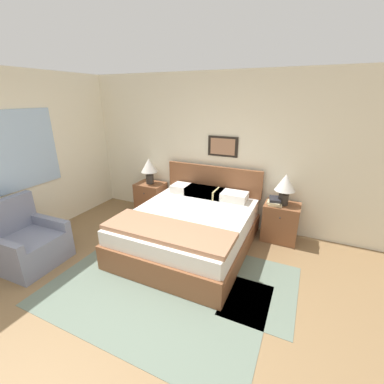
# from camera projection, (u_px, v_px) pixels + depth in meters

# --- Properties ---
(ground_plane) EXTENTS (16.00, 16.00, 0.00)m
(ground_plane) POSITION_uv_depth(u_px,v_px,m) (113.00, 336.00, 2.51)
(ground_plane) COLOR olive
(wall_back) EXTENTS (7.38, 0.09, 2.60)m
(wall_back) POSITION_uv_depth(u_px,v_px,m) (217.00, 151.00, 4.51)
(wall_back) COLOR beige
(wall_back) RESTS_ON ground_plane
(wall_left) EXTENTS (0.08, 5.25, 2.60)m
(wall_left) POSITION_uv_depth(u_px,v_px,m) (42.00, 154.00, 4.23)
(wall_left) COLOR beige
(wall_left) RESTS_ON ground_plane
(area_rug_main) EXTENTS (2.59, 1.53, 0.01)m
(area_rug_main) POSITION_uv_depth(u_px,v_px,m) (151.00, 296.00, 3.02)
(area_rug_main) COLOR slate
(area_rug_main) RESTS_ON ground_plane
(area_rug_bedside) EXTENTS (0.79, 1.24, 0.01)m
(area_rug_bedside) POSITION_uv_depth(u_px,v_px,m) (263.00, 289.00, 3.12)
(area_rug_bedside) COLOR slate
(area_rug_bedside) RESTS_ON ground_plane
(bed) EXTENTS (1.75, 2.06, 1.06)m
(bed) POSITION_uv_depth(u_px,v_px,m) (190.00, 227.00, 3.93)
(bed) COLOR brown
(bed) RESTS_ON ground_plane
(armchair) EXTENTS (0.83, 0.81, 0.90)m
(armchair) POSITION_uv_depth(u_px,v_px,m) (26.00, 244.00, 3.55)
(armchair) COLOR gray
(armchair) RESTS_ON ground_plane
(nightstand_near_window) EXTENTS (0.54, 0.44, 0.62)m
(nightstand_near_window) POSITION_uv_depth(u_px,v_px,m) (151.00, 198.00, 5.10)
(nightstand_near_window) COLOR brown
(nightstand_near_window) RESTS_ON ground_plane
(nightstand_by_door) EXTENTS (0.54, 0.44, 0.62)m
(nightstand_by_door) POSITION_uv_depth(u_px,v_px,m) (280.00, 222.00, 4.12)
(nightstand_by_door) COLOR brown
(nightstand_by_door) RESTS_ON ground_plane
(table_lamp_near_window) EXTENTS (0.31, 0.31, 0.49)m
(table_lamp_near_window) POSITION_uv_depth(u_px,v_px,m) (149.00, 167.00, 4.88)
(table_lamp_near_window) COLOR #2D2823
(table_lamp_near_window) RESTS_ON nightstand_near_window
(table_lamp_by_door) EXTENTS (0.31, 0.31, 0.49)m
(table_lamp_by_door) POSITION_uv_depth(u_px,v_px,m) (285.00, 185.00, 3.90)
(table_lamp_by_door) COLOR #2D2823
(table_lamp_by_door) RESTS_ON nightstand_by_door
(book_thick_bottom) EXTENTS (0.25, 0.29, 0.03)m
(book_thick_bottom) POSITION_uv_depth(u_px,v_px,m) (275.00, 203.00, 4.02)
(book_thick_bottom) COLOR beige
(book_thick_bottom) RESTS_ON nightstand_by_door
(book_hardcover_middle) EXTENTS (0.21, 0.29, 0.03)m
(book_hardcover_middle) POSITION_uv_depth(u_px,v_px,m) (275.00, 201.00, 4.01)
(book_hardcover_middle) COLOR beige
(book_hardcover_middle) RESTS_ON book_thick_bottom
(book_novel_upper) EXTENTS (0.21, 0.26, 0.04)m
(book_novel_upper) POSITION_uv_depth(u_px,v_px,m) (275.00, 199.00, 4.00)
(book_novel_upper) COLOR #232328
(book_novel_upper) RESTS_ON book_hardcover_middle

